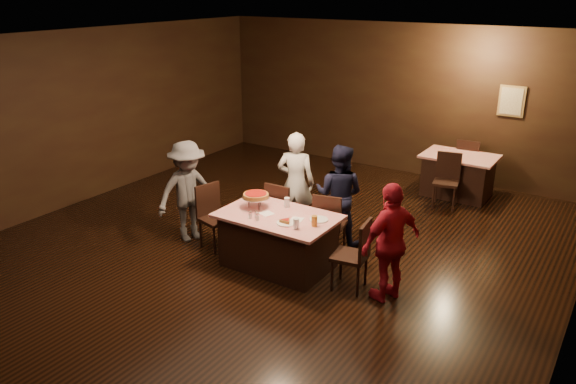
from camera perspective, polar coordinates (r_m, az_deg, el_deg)
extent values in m
plane|color=black|center=(8.05, -3.54, -6.99)|extent=(10.00, 10.00, 0.00)
cube|color=silver|center=(7.19, -4.07, 14.76)|extent=(8.00, 10.00, 0.04)
cube|color=black|center=(11.75, 11.09, 9.25)|extent=(8.00, 0.04, 3.00)
cube|color=black|center=(10.32, -22.05, 6.61)|extent=(0.04, 10.00, 3.00)
cube|color=tan|center=(11.07, 21.77, 8.57)|extent=(0.46, 0.03, 0.56)
cube|color=beige|center=(11.05, 21.74, 8.55)|extent=(0.38, 0.01, 0.48)
cube|color=#A60B11|center=(7.74, -1.02, -4.97)|extent=(1.60, 1.00, 0.77)
cube|color=#AB130B|center=(10.80, 16.87, 1.63)|extent=(1.30, 0.90, 0.77)
cube|color=black|center=(8.47, -0.43, -1.96)|extent=(0.43, 0.43, 0.95)
cube|color=black|center=(8.10, 4.31, -3.13)|extent=(0.50, 0.50, 0.95)
cube|color=black|center=(8.31, -7.33, -2.60)|extent=(0.51, 0.51, 0.95)
cube|color=black|center=(7.20, 6.30, -6.34)|extent=(0.48, 0.48, 0.95)
cube|color=black|center=(10.13, 15.76, 1.06)|extent=(0.49, 0.49, 0.95)
cube|color=black|center=(11.33, 17.81, 2.87)|extent=(0.46, 0.46, 0.95)
imported|color=silver|center=(8.68, 0.80, 0.94)|extent=(0.68, 0.56, 1.61)
imported|color=black|center=(8.34, 5.21, -0.28)|extent=(0.83, 0.69, 1.53)
imported|color=#535257|center=(8.54, -10.10, 0.05)|extent=(0.91, 1.15, 1.55)
imported|color=#AE172B|center=(6.93, 10.42, -5.06)|extent=(0.70, 0.97, 1.52)
cylinder|color=black|center=(7.88, -2.84, -0.87)|extent=(0.01, 0.01, 0.15)
cylinder|color=black|center=(7.82, -4.00, -1.07)|extent=(0.01, 0.01, 0.15)
cylinder|color=black|center=(7.72, -2.97, -1.33)|extent=(0.01, 0.01, 0.15)
cylinder|color=silver|center=(7.78, -3.28, -0.54)|extent=(0.38, 0.38, 0.01)
cylinder|color=#B27233|center=(7.76, -3.28, -0.33)|extent=(0.35, 0.35, 0.05)
cylinder|color=#A5140C|center=(7.75, -3.29, -0.13)|extent=(0.30, 0.30, 0.01)
cylinder|color=white|center=(7.31, -0.20, -3.16)|extent=(0.25, 0.25, 0.01)
cylinder|color=#B27233|center=(7.30, -0.20, -2.96)|extent=(0.18, 0.18, 0.04)
cylinder|color=#A5140C|center=(7.29, -0.20, -2.79)|extent=(0.14, 0.14, 0.01)
cylinder|color=white|center=(7.43, 3.14, -2.80)|extent=(0.25, 0.25, 0.01)
cylinder|color=silver|center=(7.13, 0.84, -3.24)|extent=(0.08, 0.08, 0.14)
cylinder|color=#BF7F26|center=(7.22, 2.70, -2.96)|extent=(0.08, 0.08, 0.14)
cylinder|color=silver|center=(7.81, -0.11, -1.07)|extent=(0.08, 0.08, 0.14)
cylinder|color=silver|center=(7.47, -3.25, -2.38)|extent=(0.04, 0.04, 0.08)
cylinder|color=silver|center=(7.46, -3.26, -2.07)|extent=(0.05, 0.05, 0.02)
cylinder|color=silver|center=(7.40, -3.11, -2.61)|extent=(0.04, 0.04, 0.08)
cylinder|color=silver|center=(7.39, -3.11, -2.29)|extent=(0.05, 0.05, 0.02)
cylinder|color=silver|center=(7.47, -3.85, -2.41)|extent=(0.04, 0.04, 0.08)
cylinder|color=silver|center=(7.45, -3.86, -2.09)|extent=(0.05, 0.05, 0.02)
cube|color=white|center=(7.43, 0.89, -2.81)|extent=(0.19, 0.19, 0.01)
cube|color=white|center=(7.62, -2.18, -2.20)|extent=(0.21, 0.21, 0.01)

